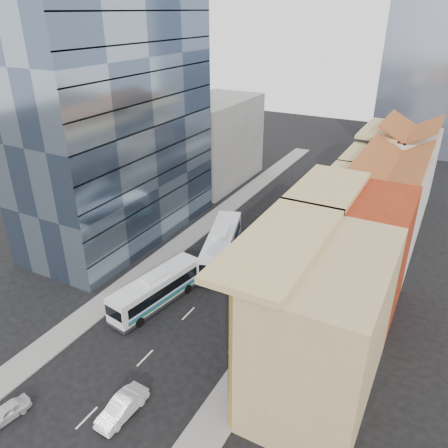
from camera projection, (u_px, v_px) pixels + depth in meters
The scene contains 15 objects.
ground at pixel (138, 365), 37.01m from camera, with size 200.00×200.00×0.00m, color black.
sidewalk_right at pixel (315, 268), 50.74m from camera, with size 3.00×90.00×0.15m, color slate.
sidewalk_left at pixel (191, 236), 57.95m from camera, with size 3.00×90.00×0.15m, color slate.
shophouse_tan at pixel (323, 327), 32.36m from camera, with size 8.00×14.00×12.00m, color tan.
shophouse_red at pixel (360, 255), 41.83m from camera, with size 8.00×10.00×12.00m, color maroon.
shophouse_cream_near at pixel (378, 225), 49.78m from camera, with size 8.00×9.00×10.00m, color beige.
shophouse_cream_mid at pixel (391, 198), 56.88m from camera, with size 8.00×9.00×10.00m, color beige.
shophouse_cream_far at pixel (404, 171), 64.95m from camera, with size 8.00×12.00×11.00m, color beige.
office_tower at pixel (114, 121), 52.57m from camera, with size 12.00×26.00×30.00m, color #3E4C62.
office_block_far at pixel (215, 141), 73.85m from camera, with size 10.00×18.00×14.00m, color gray.
bus_left_near at pixel (156, 289), 44.02m from camera, with size 2.58×11.02×3.54m, color silver, non-canonical shape.
bus_left_far at pixel (222, 245), 51.64m from camera, with size 2.95×12.60×4.04m, color silver, non-canonical shape.
bus_right at pixel (283, 249), 51.75m from camera, with size 2.33×9.93×3.18m, color white, non-canonical shape.
sedan_left at pixel (6, 412), 32.01m from camera, with size 1.40×3.47×1.18m, color silver.
sedan_right at pixel (122, 407), 32.26m from camera, with size 1.55×4.45×1.47m, color white.
Camera 1 is at (19.64, -21.05, 27.19)m, focal length 35.00 mm.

